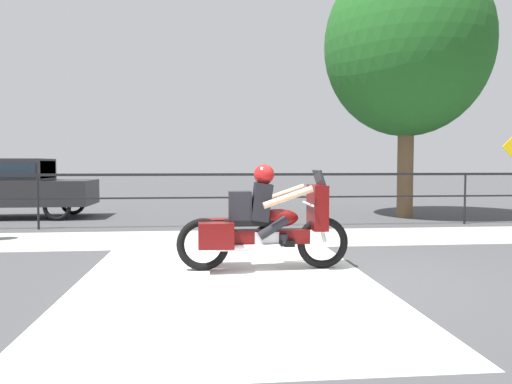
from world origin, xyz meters
The scene contains 7 objects.
ground_plane centered at (0.00, 0.00, 0.00)m, with size 120.00×120.00×0.00m, color #424244.
sidewalk_band centered at (0.00, 3.40, 0.01)m, with size 44.00×2.40×0.01m, color #A8A59E.
crosswalk_band centered at (-1.03, -0.20, 0.00)m, with size 3.77×6.00×0.01m, color silver.
fence_railing centered at (0.00, 5.23, 1.00)m, with size 36.00×0.05×1.27m.
motorcycle centered at (-0.48, 0.45, 0.67)m, with size 2.45×0.76×1.50m.
parked_car centered at (-6.50, 7.73, 0.93)m, with size 3.96×1.71×1.64m.
tree_behind_sign centered at (4.22, 6.84, 4.73)m, with size 4.53×4.53×7.23m.
Camera 1 is at (-1.28, -6.51, 1.51)m, focal length 35.00 mm.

